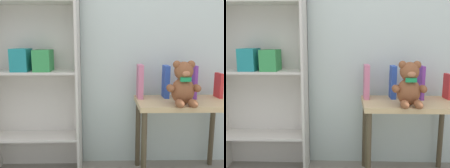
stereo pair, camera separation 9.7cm
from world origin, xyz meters
TOP-DOWN VIEW (x-y plane):
  - wall_back at (0.00, 1.42)m, footprint 4.80×0.06m
  - bookshelf_side at (-0.80, 1.29)m, footprint 0.68×0.24m
  - display_table at (0.30, 1.15)m, footprint 0.67×0.39m
  - teddy_bear at (0.27, 1.04)m, footprint 0.23×0.21m
  - book_standing_pink at (-0.00, 1.25)m, footprint 0.04×0.13m
  - book_standing_blue at (0.20, 1.26)m, footprint 0.04×0.12m
  - book_standing_purple at (0.40, 1.25)m, footprint 0.03×0.14m
  - book_standing_red at (0.60, 1.25)m, footprint 0.03×0.11m

SIDE VIEW (x-z plane):
  - display_table at x=0.30m, z-range 0.19..0.78m
  - book_standing_red at x=0.60m, z-range 0.59..0.78m
  - book_standing_blue at x=0.20m, z-range 0.59..0.83m
  - book_standing_purple at x=0.40m, z-range 0.59..0.84m
  - book_standing_pink at x=0.00m, z-range 0.59..0.84m
  - teddy_bear at x=0.27m, z-range 0.57..0.87m
  - bookshelf_side at x=-0.80m, z-range 0.09..1.66m
  - wall_back at x=0.00m, z-range 0.00..2.50m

